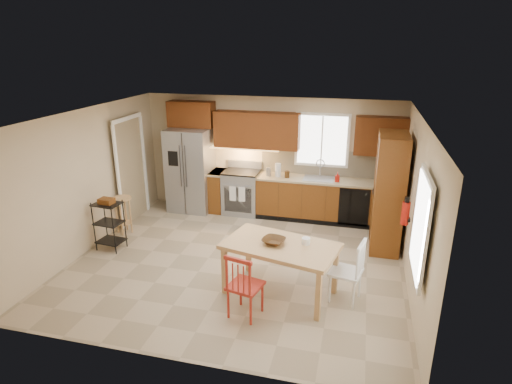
{
  "coord_description": "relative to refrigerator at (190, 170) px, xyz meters",
  "views": [
    {
      "loc": [
        1.89,
        -6.25,
        3.57
      ],
      "look_at": [
        0.22,
        0.4,
        1.15
      ],
      "focal_mm": 30.0,
      "sensor_mm": 36.0,
      "label": 1
    }
  ],
  "objects": [
    {
      "name": "bar_stool",
      "position": [
        -0.8,
        -1.53,
        -0.54
      ],
      "size": [
        0.45,
        0.45,
        0.74
      ],
      "primitive_type": null,
      "rotation": [
        0.0,
        0.0,
        -0.33
      ],
      "color": "tan",
      "rests_on": "floor"
    },
    {
      "name": "base_cabinet_narrow",
      "position": [
        0.6,
        0.08,
        -0.46
      ],
      "size": [
        0.3,
        0.6,
        0.9
      ],
      "primitive_type": "cube",
      "color": "brown",
      "rests_on": "floor"
    },
    {
      "name": "sink",
      "position": [
        2.8,
        0.08,
        -0.05
      ],
      "size": [
        0.62,
        0.46,
        0.16
      ],
      "primitive_type": "cube",
      "color": "gray",
      "rests_on": "base_cabinet_run"
    },
    {
      "name": "backsplash",
      "position": [
        2.99,
        0.36,
        0.27
      ],
      "size": [
        2.92,
        0.03,
        0.55
      ],
      "primitive_type": "cube",
      "color": "beige",
      "rests_on": "wall_back"
    },
    {
      "name": "canister_wood",
      "position": [
        2.15,
        -0.0,
        0.06
      ],
      "size": [
        0.1,
        0.1,
        0.14
      ],
      "primitive_type": "cylinder",
      "color": "#472C13",
      "rests_on": "base_cabinet_run"
    },
    {
      "name": "table_bowl",
      "position": [
        2.48,
        -2.89,
        -0.11
      ],
      "size": [
        0.39,
        0.39,
        0.08
      ],
      "primitive_type": "imported",
      "rotation": [
        0.0,
        0.0,
        -0.23
      ],
      "color": "#472C13",
      "rests_on": "dining_table"
    },
    {
      "name": "paper_towel",
      "position": [
        1.95,
        0.03,
        0.13
      ],
      "size": [
        0.12,
        0.12,
        0.28
      ],
      "primitive_type": "cylinder",
      "color": "silver",
      "rests_on": "base_cabinet_run"
    },
    {
      "name": "upper_over_fridge",
      "position": [
        0.0,
        0.2,
        1.19
      ],
      "size": [
        1.0,
        0.35,
        0.55
      ],
      "primitive_type": "cube",
      "color": "#632B10",
      "rests_on": "wall_back"
    },
    {
      "name": "window_right",
      "position": [
        4.38,
        -3.27,
        0.54
      ],
      "size": [
        0.04,
        1.02,
        1.32
      ],
      "primitive_type": "cube",
      "color": "white",
      "rests_on": "wall_right"
    },
    {
      "name": "refrigerator",
      "position": [
        0.0,
        0.0,
        0.0
      ],
      "size": [
        0.92,
        0.75,
        1.82
      ],
      "primitive_type": "cube",
      "color": "gray",
      "rests_on": "floor"
    },
    {
      "name": "dining_table",
      "position": [
        2.58,
        -2.89,
        -0.52
      ],
      "size": [
        1.78,
        1.25,
        0.79
      ],
      "primitive_type": null,
      "rotation": [
        0.0,
        0.0,
        -0.23
      ],
      "color": "tan",
      "rests_on": "floor"
    },
    {
      "name": "window_back",
      "position": [
        2.8,
        0.35,
        0.74
      ],
      "size": [
        1.12,
        0.04,
        1.12
      ],
      "primitive_type": "cube",
      "color": "white",
      "rests_on": "wall_back"
    },
    {
      "name": "chair_white",
      "position": [
        3.53,
        -2.84,
        -0.43
      ],
      "size": [
        0.53,
        0.53,
        0.95
      ],
      "primitive_type": null,
      "rotation": [
        0.0,
        0.0,
        1.34
      ],
      "color": "silver",
      "rests_on": "floor"
    },
    {
      "name": "wall_back",
      "position": [
        1.7,
        0.38,
        0.34
      ],
      "size": [
        5.5,
        0.02,
        2.5
      ],
      "primitive_type": "cube",
      "color": "#CCB793",
      "rests_on": "ground"
    },
    {
      "name": "chair_red",
      "position": [
        2.23,
        -3.54,
        -0.43
      ],
      "size": [
        0.53,
        0.53,
        0.95
      ],
      "primitive_type": null,
      "rotation": [
        0.0,
        0.0,
        -0.23
      ],
      "color": "maroon",
      "rests_on": "floor"
    },
    {
      "name": "canister_steel",
      "position": [
        1.75,
        0.03,
        0.08
      ],
      "size": [
        0.11,
        0.11,
        0.18
      ],
      "primitive_type": "cylinder",
      "color": "gray",
      "rests_on": "base_cabinet_run"
    },
    {
      "name": "floor",
      "position": [
        1.7,
        -2.12,
        -0.91
      ],
      "size": [
        5.5,
        5.5,
        0.0
      ],
      "primitive_type": "plane",
      "color": "tan",
      "rests_on": "ground"
    },
    {
      "name": "utility_cart",
      "position": [
        -0.67,
        -2.21,
        -0.45
      ],
      "size": [
        0.49,
        0.4,
        0.92
      ],
      "primitive_type": null,
      "rotation": [
        0.0,
        0.0,
        -0.1
      ],
      "color": "black",
      "rests_on": "floor"
    },
    {
      "name": "upper_left_block",
      "position": [
        1.45,
        0.2,
        0.92
      ],
      "size": [
        1.8,
        0.35,
        0.75
      ],
      "primitive_type": "cube",
      "color": "#632B10",
      "rests_on": "wall_back"
    },
    {
      "name": "ceiling",
      "position": [
        1.7,
        -2.12,
        1.59
      ],
      "size": [
        5.5,
        5.0,
        0.02
      ],
      "primitive_type": "cube",
      "color": "silver",
      "rests_on": "ground"
    },
    {
      "name": "dishwasher",
      "position": [
        3.55,
        -0.22,
        -0.46
      ],
      "size": [
        0.6,
        0.02,
        0.78
      ],
      "primitive_type": "cube",
      "color": "black",
      "rests_on": "floor"
    },
    {
      "name": "wall_front",
      "position": [
        1.7,
        -4.62,
        0.34
      ],
      "size": [
        5.5,
        0.02,
        2.5
      ],
      "primitive_type": "cube",
      "color": "#CCB793",
      "rests_on": "ground"
    },
    {
      "name": "upper_right_block",
      "position": [
        3.95,
        0.2,
        0.92
      ],
      "size": [
        1.0,
        0.35,
        0.75
      ],
      "primitive_type": "cube",
      "color": "#632B10",
      "rests_on": "wall_back"
    },
    {
      "name": "table_jar",
      "position": [
        2.93,
        -2.79,
        -0.08
      ],
      "size": [
        0.15,
        0.15,
        0.14
      ],
      "primitive_type": "cylinder",
      "rotation": [
        0.0,
        0.0,
        -0.23
      ],
      "color": "silver",
      "rests_on": "dining_table"
    },
    {
      "name": "range_stove",
      "position": [
        1.15,
        0.06,
        -0.45
      ],
      "size": [
        0.76,
        0.63,
        0.92
      ],
      "primitive_type": "cube",
      "color": "gray",
      "rests_on": "floor"
    },
    {
      "name": "base_cabinet_run",
      "position": [
        2.99,
        0.08,
        -0.46
      ],
      "size": [
        2.92,
        0.6,
        0.9
      ],
      "primitive_type": "cube",
      "color": "brown",
      "rests_on": "floor"
    },
    {
      "name": "wall_left",
      "position": [
        -1.05,
        -2.12,
        0.34
      ],
      "size": [
        0.02,
        5.0,
        2.5
      ],
      "primitive_type": "cube",
      "color": "#CCB793",
      "rests_on": "ground"
    },
    {
      "name": "pantry",
      "position": [
        4.13,
        -0.93,
        0.14
      ],
      "size": [
        0.5,
        0.95,
        2.1
      ],
      "primitive_type": "cube",
      "color": "brown",
      "rests_on": "floor"
    },
    {
      "name": "fire_extinguisher",
      "position": [
        4.33,
        -1.98,
        0.19
      ],
      "size": [
        0.12,
        0.12,
        0.36
      ],
      "primitive_type": "cylinder",
      "color": "#AD150C",
      "rests_on": "wall_right"
    },
    {
      "name": "doorway",
      "position": [
        -0.97,
        -0.82,
        0.14
      ],
      "size": [
        0.04,
        0.95,
        2.1
      ],
      "primitive_type": "cube",
      "color": "#8C7A59",
      "rests_on": "wall_left"
    },
    {
      "name": "undercab_glow",
      "position": [
        1.15,
        0.17,
        0.52
      ],
      "size": [
        1.6,
        0.3,
        0.01
      ],
      "primitive_type": "cube",
      "color": "#FFBF66",
      "rests_on": "wall_back"
    },
    {
      "name": "soap_bottle",
      "position": [
        3.18,
        -0.02,
        0.09
      ],
      "size": [
        0.09,
        0.09,
        0.19
      ],
      "primitive_type": "imported",
      "color": "#AD150C",
      "rests_on": "base_cabinet_run"
    },
    {
      "name": "wall_right",
      "position": [
        4.45,
        -2.12,
        0.34
      ],
      "size": [
        0.02,
        5.0,
        2.5
      ],
      "primitive_type": "cube",
      "color": "#CCB793",
      "rests_on": "ground"
    }
  ]
}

